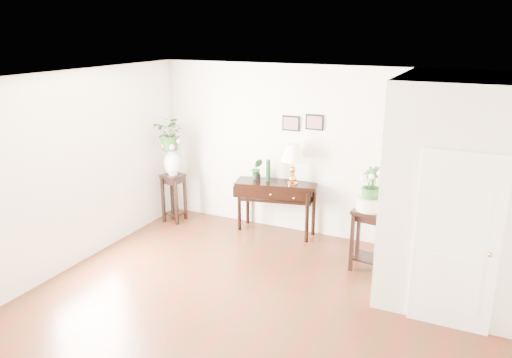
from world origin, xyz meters
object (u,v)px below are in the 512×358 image
Objects in this scene: plant_stand_a at (174,198)px; plant_stand_b at (368,239)px; table_lamp at (293,164)px; console_table at (276,207)px.

plant_stand_b reaches higher than plant_stand_a.
console_table is at bearing 180.00° from table_lamp.
plant_stand_a is (-1.85, -0.29, -0.01)m from console_table.
table_lamp reaches higher than console_table.
table_lamp is at bearing 155.45° from plant_stand_b.
console_table is 1.82m from plant_stand_b.
plant_stand_a is 3.57m from plant_stand_b.
console_table is 1.98× the size of table_lamp.
plant_stand_a is 0.97× the size of plant_stand_b.
table_lamp is 1.75m from plant_stand_b.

